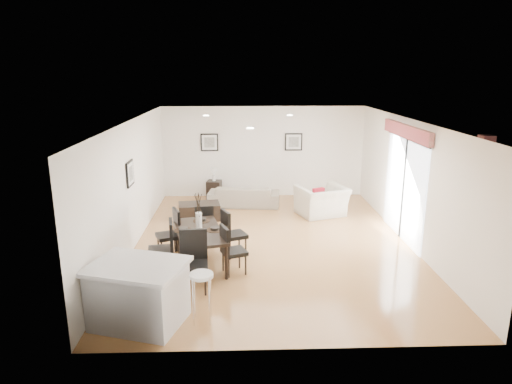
{
  "coord_description": "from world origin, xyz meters",
  "views": [
    {
      "loc": [
        -0.69,
        -9.48,
        3.71
      ],
      "look_at": [
        -0.34,
        0.4,
        1.07
      ],
      "focal_mm": 32.0,
      "sensor_mm": 36.0,
      "label": 1
    }
  ],
  "objects_px": {
    "dining_table": "(199,234)",
    "dining_chair_enear": "(230,247)",
    "sofa": "(244,196)",
    "kitchen_island": "(139,293)",
    "dining_chair_efar": "(231,231)",
    "dining_chair_wnear": "(166,245)",
    "coffee_table": "(199,211)",
    "bar_stool": "(201,281)",
    "side_table": "(214,190)",
    "armchair": "(322,201)",
    "dining_chair_head": "(194,257)",
    "dining_chair_wfar": "(172,230)",
    "dining_chair_foot": "(204,223)"
  },
  "relations": [
    {
      "from": "side_table",
      "to": "dining_chair_efar",
      "type": "bearing_deg",
      "value": -82.52
    },
    {
      "from": "dining_chair_foot",
      "to": "side_table",
      "type": "height_order",
      "value": "dining_chair_foot"
    },
    {
      "from": "dining_chair_wfar",
      "to": "dining_chair_wnear",
      "type": "bearing_deg",
      "value": -21.1
    },
    {
      "from": "dining_chair_efar",
      "to": "dining_chair_head",
      "type": "xyz_separation_m",
      "value": [
        -0.61,
        -1.43,
        0.04
      ]
    },
    {
      "from": "dining_table",
      "to": "coffee_table",
      "type": "relative_size",
      "value": 1.78
    },
    {
      "from": "kitchen_island",
      "to": "bar_stool",
      "type": "bearing_deg",
      "value": 17.35
    },
    {
      "from": "sofa",
      "to": "dining_chair_foot",
      "type": "relative_size",
      "value": 2.19
    },
    {
      "from": "dining_chair_enear",
      "to": "side_table",
      "type": "height_order",
      "value": "dining_chair_enear"
    },
    {
      "from": "dining_table",
      "to": "dining_chair_efar",
      "type": "height_order",
      "value": "dining_chair_efar"
    },
    {
      "from": "sofa",
      "to": "kitchen_island",
      "type": "relative_size",
      "value": 1.23
    },
    {
      "from": "dining_table",
      "to": "dining_chair_enear",
      "type": "height_order",
      "value": "dining_chair_enear"
    },
    {
      "from": "sofa",
      "to": "coffee_table",
      "type": "relative_size",
      "value": 1.91
    },
    {
      "from": "sofa",
      "to": "dining_chair_efar",
      "type": "height_order",
      "value": "dining_chair_efar"
    },
    {
      "from": "dining_chair_wnear",
      "to": "bar_stool",
      "type": "distance_m",
      "value": 1.91
    },
    {
      "from": "armchair",
      "to": "dining_chair_foot",
      "type": "distance_m",
      "value": 3.55
    },
    {
      "from": "coffee_table",
      "to": "sofa",
      "type": "bearing_deg",
      "value": 36.67
    },
    {
      "from": "coffee_table",
      "to": "side_table",
      "type": "bearing_deg",
      "value": 73.53
    },
    {
      "from": "dining_table",
      "to": "dining_chair_efar",
      "type": "bearing_deg",
      "value": 19.84
    },
    {
      "from": "armchair",
      "to": "kitchen_island",
      "type": "height_order",
      "value": "kitchen_island"
    },
    {
      "from": "dining_chair_wnear",
      "to": "coffee_table",
      "type": "distance_m",
      "value": 3.29
    },
    {
      "from": "dining_chair_wnear",
      "to": "coffee_table",
      "type": "height_order",
      "value": "dining_chair_wnear"
    },
    {
      "from": "dining_chair_wnear",
      "to": "kitchen_island",
      "type": "relative_size",
      "value": 0.64
    },
    {
      "from": "coffee_table",
      "to": "side_table",
      "type": "distance_m",
      "value": 1.97
    },
    {
      "from": "sofa",
      "to": "dining_chair_enear",
      "type": "relative_size",
      "value": 2.1
    },
    {
      "from": "side_table",
      "to": "bar_stool",
      "type": "relative_size",
      "value": 0.69
    },
    {
      "from": "kitchen_island",
      "to": "dining_chair_foot",
      "type": "bearing_deg",
      "value": 94.31
    },
    {
      "from": "dining_chair_efar",
      "to": "dining_chair_head",
      "type": "height_order",
      "value": "dining_chair_head"
    },
    {
      "from": "sofa",
      "to": "bar_stool",
      "type": "height_order",
      "value": "bar_stool"
    },
    {
      "from": "coffee_table",
      "to": "bar_stool",
      "type": "bearing_deg",
      "value": -92.92
    },
    {
      "from": "dining_chair_efar",
      "to": "dining_chair_wnear",
      "type": "bearing_deg",
      "value": 101.12
    },
    {
      "from": "sofa",
      "to": "armchair",
      "type": "distance_m",
      "value": 2.24
    },
    {
      "from": "sofa",
      "to": "side_table",
      "type": "bearing_deg",
      "value": -35.42
    },
    {
      "from": "dining_chair_wfar",
      "to": "dining_table",
      "type": "bearing_deg",
      "value": 31.07
    },
    {
      "from": "dining_chair_wnear",
      "to": "dining_chair_foot",
      "type": "relative_size",
      "value": 1.14
    },
    {
      "from": "dining_chair_efar",
      "to": "dining_table",
      "type": "bearing_deg",
      "value": 100.29
    },
    {
      "from": "dining_chair_wfar",
      "to": "bar_stool",
      "type": "xyz_separation_m",
      "value": [
        0.82,
        -2.59,
        0.13
      ]
    },
    {
      "from": "dining_chair_wnear",
      "to": "kitchen_island",
      "type": "bearing_deg",
      "value": -13.87
    },
    {
      "from": "dining_chair_head",
      "to": "armchair",
      "type": "bearing_deg",
      "value": 49.84
    },
    {
      "from": "dining_chair_wnear",
      "to": "dining_chair_wfar",
      "type": "distance_m",
      "value": 0.87
    },
    {
      "from": "armchair",
      "to": "dining_chair_head",
      "type": "relative_size",
      "value": 1.12
    },
    {
      "from": "dining_table",
      "to": "bar_stool",
      "type": "height_order",
      "value": "bar_stool"
    },
    {
      "from": "dining_chair_wnear",
      "to": "kitchen_island",
      "type": "height_order",
      "value": "dining_chair_wnear"
    },
    {
      "from": "dining_chair_efar",
      "to": "bar_stool",
      "type": "distance_m",
      "value": 2.56
    },
    {
      "from": "kitchen_island",
      "to": "dining_chair_wnear",
      "type": "bearing_deg",
      "value": 102.8
    },
    {
      "from": "side_table",
      "to": "dining_chair_wfar",
      "type": "bearing_deg",
      "value": -98.21
    },
    {
      "from": "sofa",
      "to": "dining_chair_wfar",
      "type": "relative_size",
      "value": 2.02
    },
    {
      "from": "dining_chair_wfar",
      "to": "dining_chair_efar",
      "type": "height_order",
      "value": "dining_chair_efar"
    },
    {
      "from": "dining_chair_head",
      "to": "coffee_table",
      "type": "xyz_separation_m",
      "value": [
        -0.25,
        3.88,
        -0.39
      ]
    },
    {
      "from": "armchair",
      "to": "coffee_table",
      "type": "bearing_deg",
      "value": -15.15
    },
    {
      "from": "dining_chair_head",
      "to": "coffee_table",
      "type": "relative_size",
      "value": 1.02
    }
  ]
}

